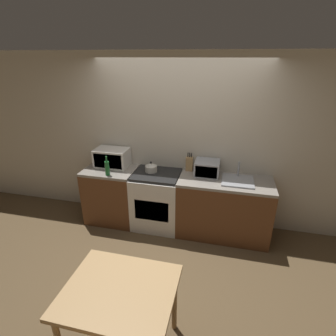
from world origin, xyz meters
TOP-DOWN VIEW (x-y plane):
  - ground_plane at (0.00, 0.00)m, footprint 16.00×16.00m
  - wall_back at (0.00, 1.21)m, footprint 10.00×0.06m
  - counter_left_run at (-1.02, 0.87)m, footprint 0.79×0.62m
  - counter_right_run at (0.75, 0.87)m, footprint 1.33×0.62m
  - stove_range at (-0.27, 0.87)m, footprint 0.71×0.62m
  - kettle at (-0.37, 0.92)m, footprint 0.18×0.18m
  - microwave at (-1.03, 0.99)m, footprint 0.52×0.34m
  - bottle at (-0.96, 0.65)m, footprint 0.07×0.07m
  - knife_block at (0.19, 1.09)m, footprint 0.10×0.07m
  - toaster_oven at (0.47, 1.00)m, footprint 0.35×0.32m
  - sink_basin at (0.91, 0.88)m, footprint 0.44×0.41m
  - dining_table at (-0.03, -1.12)m, footprint 0.91×0.77m

SIDE VIEW (x-z plane):
  - ground_plane at x=0.00m, z-range 0.00..0.00m
  - stove_range at x=-0.27m, z-range 0.00..0.90m
  - counter_left_run at x=-1.02m, z-range 0.00..0.90m
  - counter_right_run at x=0.75m, z-range 0.00..0.90m
  - dining_table at x=-0.03m, z-range 0.28..1.05m
  - sink_basin at x=0.91m, z-range 0.80..1.04m
  - kettle at x=-0.37m, z-range 0.89..1.05m
  - toaster_oven at x=0.47m, z-range 0.90..1.12m
  - knife_block at x=0.19m, z-range 0.87..1.16m
  - bottle at x=-0.96m, z-range 0.87..1.16m
  - microwave at x=-1.03m, z-range 0.90..1.18m
  - wall_back at x=0.00m, z-range 0.00..2.60m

